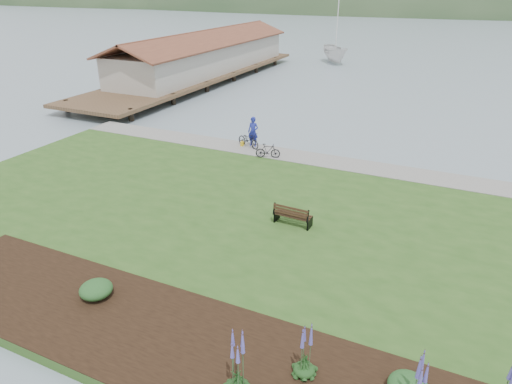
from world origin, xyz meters
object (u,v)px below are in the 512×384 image
at_px(bicycle_a, 249,140).
at_px(sailboat, 334,63).
at_px(park_bench, 292,215).
at_px(person, 253,129).

bearing_deg(bicycle_a, sailboat, 30.10).
bearing_deg(park_bench, person, 127.15).
bearing_deg(bicycle_a, person, -10.61).
xyz_separation_m(person, bicycle_a, (-0.19, -0.30, -0.66)).
height_order(bicycle_a, sailboat, sailboat).
distance_m(park_bench, bicycle_a, 10.81).
distance_m(park_bench, person, 10.96).
height_order(park_bench, person, person).
xyz_separation_m(park_bench, sailboat, (-11.51, 46.50, -0.91)).
height_order(park_bench, bicycle_a, park_bench).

